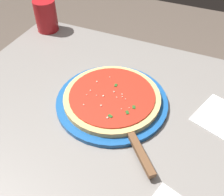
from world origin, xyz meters
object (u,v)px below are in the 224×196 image
pizza (112,97)px  pizza_server (134,141)px  cup_tall_drink (46,16)px  napkin_loose_left (224,118)px  serving_plate (112,101)px

pizza → pizza_server: 0.16m
pizza_server → cup_tall_drink: 0.65m
cup_tall_drink → napkin_loose_left: 0.75m
pizza_server → pizza: bearing=133.4°
pizza_server → serving_plate: bearing=133.4°
pizza → cup_tall_drink: (-0.41, 0.28, 0.04)m
pizza → napkin_loose_left: pizza is taller
cup_tall_drink → napkin_loose_left: (0.71, -0.21, -0.06)m
serving_plate → cup_tall_drink: cup_tall_drink is taller
pizza_server → napkin_loose_left: bearing=42.7°
pizza → pizza_server: pizza is taller
serving_plate → napkin_loose_left: serving_plate is taller
pizza → cup_tall_drink: cup_tall_drink is taller
pizza_server → napkin_loose_left: size_ratio=1.38×
serving_plate → cup_tall_drink: size_ratio=2.66×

